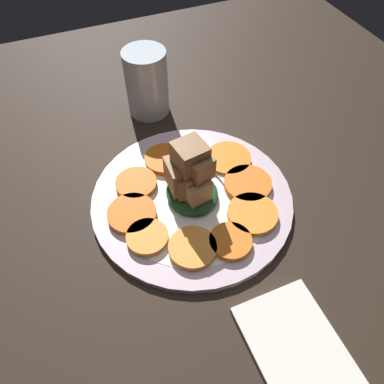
# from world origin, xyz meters

# --- Properties ---
(table_slab) EXTENTS (1.20, 1.20, 0.02)m
(table_slab) POSITION_xyz_m (0.00, 0.00, 0.01)
(table_slab) COLOR black
(table_slab) RESTS_ON ground
(plate) EXTENTS (0.31, 0.31, 0.01)m
(plate) POSITION_xyz_m (0.00, 0.00, 0.03)
(plate) COLOR silver
(plate) RESTS_ON table_slab
(carrot_slice_0) EXTENTS (0.07, 0.07, 0.01)m
(carrot_slice_0) POSITION_xyz_m (-0.01, -0.09, 0.04)
(carrot_slice_0) COLOR orange
(carrot_slice_0) RESTS_ON plate
(carrot_slice_1) EXTENTS (0.07, 0.07, 0.01)m
(carrot_slice_1) POSITION_xyz_m (0.05, -0.08, 0.04)
(carrot_slice_1) COLOR orange
(carrot_slice_1) RESTS_ON plate
(carrot_slice_2) EXTENTS (0.06, 0.06, 0.01)m
(carrot_slice_2) POSITION_xyz_m (0.08, -0.03, 0.04)
(carrot_slice_2) COLOR #D66115
(carrot_slice_2) RESTS_ON plate
(carrot_slice_3) EXTENTS (0.07, 0.07, 0.01)m
(carrot_slice_3) POSITION_xyz_m (0.09, 0.01, 0.04)
(carrot_slice_3) COLOR #D66115
(carrot_slice_3) RESTS_ON plate
(carrot_slice_4) EXTENTS (0.07, 0.07, 0.01)m
(carrot_slice_4) POSITION_xyz_m (0.05, 0.07, 0.04)
(carrot_slice_4) COLOR orange
(carrot_slice_4) RESTS_ON plate
(carrot_slice_5) EXTENTS (0.07, 0.07, 0.01)m
(carrot_slice_5) POSITION_xyz_m (-0.00, 0.10, 0.04)
(carrot_slice_5) COLOR orange
(carrot_slice_5) RESTS_ON plate
(carrot_slice_6) EXTENTS (0.06, 0.06, 0.01)m
(carrot_slice_6) POSITION_xyz_m (-0.05, 0.09, 0.04)
(carrot_slice_6) COLOR orange
(carrot_slice_6) RESTS_ON plate
(carrot_slice_7) EXTENTS (0.07, 0.07, 0.01)m
(carrot_slice_7) POSITION_xyz_m (-0.09, 0.04, 0.04)
(carrot_slice_7) COLOR orange
(carrot_slice_7) RESTS_ON plate
(carrot_slice_8) EXTENTS (0.06, 0.06, 0.01)m
(carrot_slice_8) POSITION_xyz_m (-0.10, -0.02, 0.04)
(carrot_slice_8) COLOR orange
(carrot_slice_8) RESTS_ON plate
(carrot_slice_9) EXTENTS (0.07, 0.07, 0.01)m
(carrot_slice_9) POSITION_xyz_m (-0.07, -0.07, 0.04)
(carrot_slice_9) COLOR orange
(carrot_slice_9) RESTS_ON plate
(center_pile) EXTENTS (0.09, 0.08, 0.10)m
(center_pile) POSITION_xyz_m (0.00, 0.00, 0.07)
(center_pile) COLOR #1E4723
(center_pile) RESTS_ON plate
(fork) EXTENTS (0.18, 0.04, 0.00)m
(fork) POSITION_xyz_m (-0.01, -0.06, 0.03)
(fork) COLOR silver
(fork) RESTS_ON plate
(water_glass) EXTENTS (0.08, 0.08, 0.12)m
(water_glass) POSITION_xyz_m (0.24, -0.01, 0.08)
(water_glass) COLOR silver
(water_glass) RESTS_ON table_slab
(napkin) EXTENTS (0.17, 0.10, 0.01)m
(napkin) POSITION_xyz_m (-0.27, -0.03, 0.02)
(napkin) COLOR silver
(napkin) RESTS_ON table_slab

